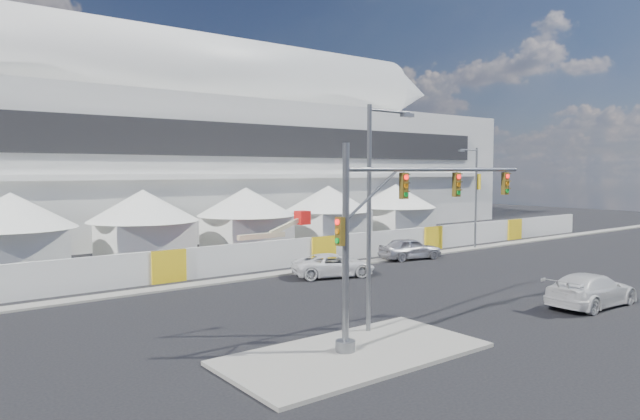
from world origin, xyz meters
TOP-DOWN VIEW (x-y plane):
  - ground at (0.00, 0.00)m, footprint 160.00×160.00m
  - median_island at (-6.00, -3.00)m, footprint 10.00×5.00m
  - far_curb at (20.00, 12.50)m, footprint 80.00×1.20m
  - stadium at (8.71, 41.50)m, footprint 80.00×24.80m
  - tent_row at (0.50, 24.00)m, footprint 53.40×8.40m
  - hoarding_fence at (6.00, 14.50)m, footprint 70.00×0.25m
  - scaffold_tower at (46.00, 36.00)m, footprint 4.40×4.40m
  - sedan_silver at (12.41, 11.77)m, footprint 2.95×5.27m
  - pickup_curb at (3.24, 9.78)m, footprint 4.11×5.89m
  - pickup_near at (8.55, -4.43)m, footprint 2.48×5.85m
  - lot_car_b at (28.99, 17.93)m, footprint 3.02×5.06m
  - traffic_mast at (-4.00, -2.75)m, footprint 10.86×0.75m
  - streetlight_median at (-3.46, -1.23)m, footprint 2.60×0.26m
  - streetlight_curb at (21.15, 12.50)m, footprint 2.61×0.59m
  - boom_lift at (1.54, 16.68)m, footprint 7.39×1.79m

SIDE VIEW (x-z plane):
  - ground at x=0.00m, z-range 0.00..0.00m
  - far_curb at x=20.00m, z-range 0.00..0.12m
  - median_island at x=-6.00m, z-range 0.00..0.15m
  - pickup_curb at x=3.24m, z-range 0.00..1.49m
  - lot_car_b at x=28.99m, z-range 0.00..1.61m
  - pickup_near at x=8.55m, z-range 0.00..1.68m
  - sedan_silver at x=12.41m, z-range 0.00..1.69m
  - hoarding_fence at x=6.00m, z-range 0.00..2.00m
  - boom_lift at x=1.54m, z-range -0.87..2.88m
  - tent_row at x=0.50m, z-range 0.45..5.85m
  - traffic_mast at x=-4.00m, z-range 0.61..8.33m
  - streetlight_curb at x=21.15m, z-range 0.71..9.52m
  - streetlight_median at x=-3.46m, z-range 0.85..10.26m
  - scaffold_tower at x=46.00m, z-range 0.00..12.00m
  - stadium at x=8.71m, z-range -1.54..20.44m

